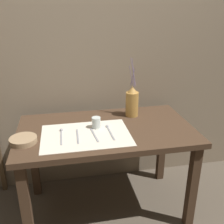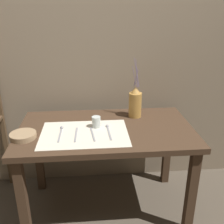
# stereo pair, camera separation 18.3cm
# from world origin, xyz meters

# --- Properties ---
(ground_plane) EXTENTS (12.00, 12.00, 0.00)m
(ground_plane) POSITION_xyz_m (0.00, 0.00, 0.00)
(ground_plane) COLOR brown
(stone_wall_back) EXTENTS (7.00, 0.06, 2.40)m
(stone_wall_back) POSITION_xyz_m (0.00, 0.46, 1.20)
(stone_wall_back) COLOR gray
(stone_wall_back) RESTS_ON ground_plane
(wooden_table) EXTENTS (1.25, 0.71, 0.71)m
(wooden_table) POSITION_xyz_m (0.00, 0.00, 0.62)
(wooden_table) COLOR #422D1E
(wooden_table) RESTS_ON ground_plane
(linen_cloth) EXTENTS (0.59, 0.42, 0.00)m
(linen_cloth) POSITION_xyz_m (-0.15, -0.09, 0.71)
(linen_cloth) COLOR beige
(linen_cloth) RESTS_ON wooden_table
(pitcher_with_flowers) EXTENTS (0.10, 0.10, 0.46)m
(pitcher_with_flowers) POSITION_xyz_m (0.24, 0.19, 0.83)
(pitcher_with_flowers) COLOR #B7843D
(pitcher_with_flowers) RESTS_ON wooden_table
(wooden_bowl) EXTENTS (0.17, 0.17, 0.04)m
(wooden_bowl) POSITION_xyz_m (-0.55, -0.11, 0.73)
(wooden_bowl) COLOR #9E7F5B
(wooden_bowl) RESTS_ON wooden_table
(glass_tumbler_near) EXTENTS (0.06, 0.06, 0.08)m
(glass_tumbler_near) POSITION_xyz_m (-0.07, 0.01, 0.76)
(glass_tumbler_near) COLOR silver
(glass_tumbler_near) RESTS_ON wooden_table
(spoon_inner) EXTENTS (0.02, 0.22, 0.02)m
(spoon_inner) POSITION_xyz_m (-0.31, -0.03, 0.72)
(spoon_inner) COLOR #939399
(spoon_inner) RESTS_ON wooden_table
(fork_outer) EXTENTS (0.02, 0.21, 0.00)m
(fork_outer) POSITION_xyz_m (-0.21, -0.10, 0.72)
(fork_outer) COLOR #939399
(fork_outer) RESTS_ON wooden_table
(fork_inner) EXTENTS (0.04, 0.21, 0.00)m
(fork_inner) POSITION_xyz_m (-0.10, -0.10, 0.72)
(fork_inner) COLOR #939399
(fork_inner) RESTS_ON wooden_table
(spoon_outer) EXTENTS (0.03, 0.22, 0.02)m
(spoon_outer) POSITION_xyz_m (0.01, -0.03, 0.72)
(spoon_outer) COLOR #939399
(spoon_outer) RESTS_ON wooden_table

